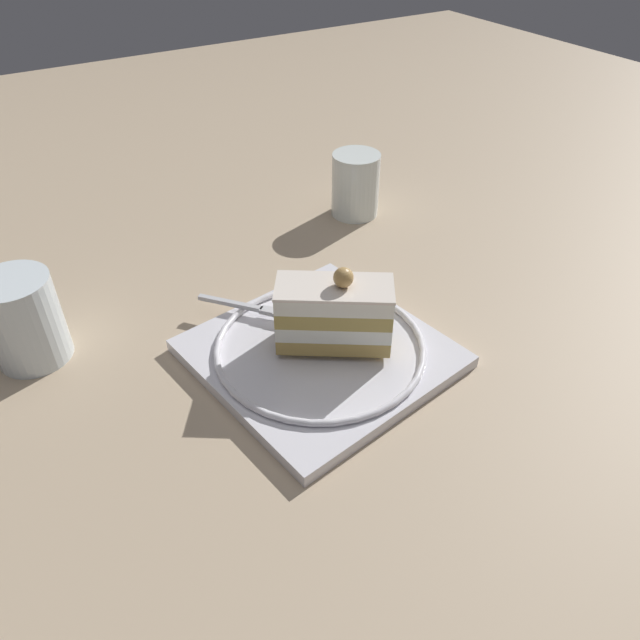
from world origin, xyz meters
name	(u,v)px	position (x,y,z in m)	size (l,w,h in m)	color
ground_plane	(336,343)	(0.00, 0.00, 0.00)	(2.40, 2.40, 0.00)	tan
dessert_plate	(320,351)	(-0.01, 0.03, 0.01)	(0.26, 0.26, 0.02)	white
cake_slice	(334,313)	(-0.02, 0.01, 0.05)	(0.10, 0.12, 0.09)	tan
fork	(251,307)	(0.08, 0.06, 0.02)	(0.09, 0.08, 0.00)	silver
drink_glass_near	(355,188)	(0.23, -0.18, 0.04)	(0.07, 0.07, 0.09)	white
drink_glass_far	(25,323)	(0.14, 0.27, 0.04)	(0.07, 0.07, 0.09)	silver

